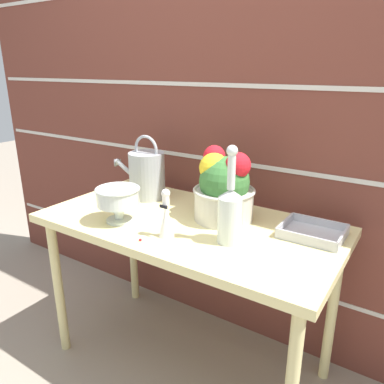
% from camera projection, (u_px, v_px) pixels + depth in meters
% --- Properties ---
extents(ground_plane, '(12.00, 12.00, 0.00)m').
position_uv_depth(ground_plane, '(188.00, 361.00, 1.82)').
color(ground_plane, gray).
extents(brick_wall, '(3.60, 0.08, 2.20)m').
position_uv_depth(brick_wall, '(235.00, 124.00, 1.80)').
color(brick_wall, brown).
rests_on(brick_wall, ground_plane).
extents(patio_table, '(1.27, 0.65, 0.74)m').
position_uv_depth(patio_table, '(188.00, 237.00, 1.61)').
color(patio_table, beige).
rests_on(patio_table, ground_plane).
extents(watering_can, '(0.32, 0.17, 0.31)m').
position_uv_depth(watering_can, '(146.00, 174.00, 1.84)').
color(watering_can, '#9EA3A8').
rests_on(watering_can, patio_table).
extents(crystal_pedestal_bowl, '(0.19, 0.19, 0.15)m').
position_uv_depth(crystal_pedestal_bowl, '(118.00, 198.00, 1.55)').
color(crystal_pedestal_bowl, silver).
rests_on(crystal_pedestal_bowl, patio_table).
extents(flower_planter, '(0.26, 0.26, 0.31)m').
position_uv_depth(flower_planter, '(224.00, 187.00, 1.56)').
color(flower_planter, beige).
rests_on(flower_planter, patio_table).
extents(glass_decanter, '(0.09, 0.09, 0.37)m').
position_uv_depth(glass_decanter, '(230.00, 211.00, 1.36)').
color(glass_decanter, silver).
rests_on(glass_decanter, patio_table).
extents(figurine_vase, '(0.06, 0.06, 0.19)m').
position_uv_depth(figurine_vase, '(166.00, 218.00, 1.42)').
color(figurine_vase, white).
rests_on(figurine_vase, patio_table).
extents(wire_tray, '(0.23, 0.20, 0.04)m').
position_uv_depth(wire_tray, '(312.00, 233.00, 1.44)').
color(wire_tray, '#B7B7BC').
rests_on(wire_tray, patio_table).
extents(fallen_petal, '(0.01, 0.01, 0.01)m').
position_uv_depth(fallen_petal, '(140.00, 240.00, 1.40)').
color(fallen_petal, red).
rests_on(fallen_petal, patio_table).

